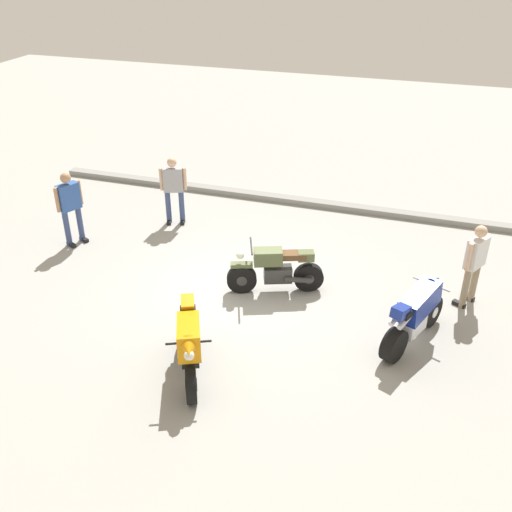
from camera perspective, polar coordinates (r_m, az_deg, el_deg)
The scene contains 8 objects.
ground_plane at distance 11.85m, azimuth -1.30°, elevation -3.62°, with size 40.00×40.00×0.00m, color #9E9E99.
curb_edge at distance 15.70m, azimuth 4.22°, elevation 5.38°, with size 14.00×0.30×0.15m, color gray.
motorcycle_olive_vintage at distance 11.66m, azimuth 1.96°, elevation -1.40°, with size 1.88×0.93×1.07m.
motorcycle_blue_sportbike at distance 10.59m, azimuth 15.32°, elevation -5.41°, with size 1.01×1.86×1.14m.
motorcycle_orange_sportbike at distance 9.61m, azimuth -6.51°, elevation -8.45°, with size 1.03×1.85×1.14m.
person_in_blue_shirt at distance 13.91m, azimuth -17.71°, elevation 4.89°, with size 0.47×0.64×1.74m.
person_in_white_shirt at distance 11.76m, azimuth 20.58°, elevation -0.41°, with size 0.48×0.62×1.70m.
person_in_gray_shirt at distance 14.42m, azimuth -8.05°, elevation 6.76°, with size 0.64×0.44×1.69m.
Camera 1 is at (3.32, -9.35, 6.47)m, focal length 40.99 mm.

